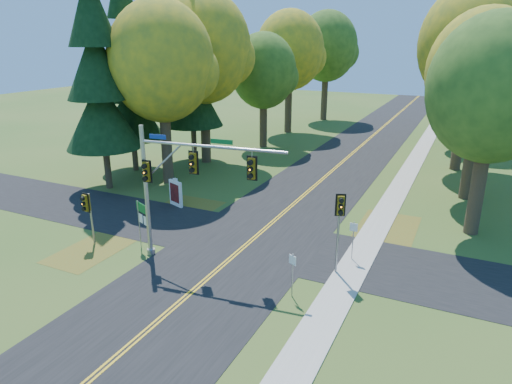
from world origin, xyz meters
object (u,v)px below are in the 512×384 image
at_px(info_kiosk, 176,193).
at_px(traffic_mast, 178,178).
at_px(east_signal_pole, 340,214).
at_px(route_sign_cluster, 143,217).

bearing_deg(info_kiosk, traffic_mast, -31.73).
relative_size(traffic_mast, info_kiosk, 4.25).
xyz_separation_m(traffic_mast, info_kiosk, (-5.07, 6.71, -3.66)).
xyz_separation_m(east_signal_pole, info_kiosk, (-12.93, 4.71, -2.32)).
relative_size(traffic_mast, route_sign_cluster, 2.78).
bearing_deg(traffic_mast, east_signal_pole, 7.97).
distance_m(east_signal_pole, route_sign_cluster, 10.62).
relative_size(route_sign_cluster, info_kiosk, 1.53).
height_order(east_signal_pole, route_sign_cluster, east_signal_pole).
distance_m(traffic_mast, route_sign_cluster, 3.61).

